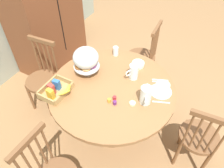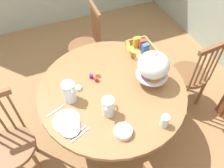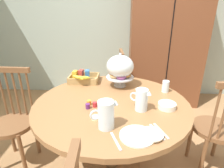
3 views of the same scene
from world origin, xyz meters
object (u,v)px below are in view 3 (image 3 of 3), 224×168
Objects in this scene: milk_pitcher at (105,116)px; windsor_chair_by_cabinet at (13,123)px; dining_table at (111,120)px; cereal_basket at (83,78)px; wooden_armoire at (165,43)px; china_plate_large at (136,136)px; windsor_chair_far_side at (216,130)px; drinking_glass at (165,86)px; orange_juice_pitcher at (141,101)px; china_plate_small at (151,134)px; windsor_chair_near_window at (111,88)px; cereal_bowl at (166,106)px; pastry_stand_with_dome at (120,68)px; butter_dish at (95,118)px.

windsor_chair_by_cabinet is at bearing 155.94° from milk_pitcher.
cereal_basket is at bearing 126.97° from dining_table.
china_plate_large is (-0.58, -2.00, -0.24)m from wooden_armoire.
windsor_chair_far_side is 0.60m from drinking_glass.
cereal_basket is 2.87× the size of drinking_glass.
cereal_basket is at bearing 111.35° from milk_pitcher.
china_plate_small is (0.04, -0.32, -0.06)m from orange_juice_pitcher.
china_plate_small is at bearing -15.29° from milk_pitcher.
drinking_glass is (0.56, -0.73, 0.34)m from windsor_chair_near_window.
china_plate_large is at bearing -125.47° from cereal_bowl.
butter_dish is at bearing -104.75° from pastry_stand_with_dome.
dining_table is 9.37× the size of cereal_bowl.
china_plate_small is at bearing -108.50° from drinking_glass.
dining_table is 5.96× the size of china_plate_large.
china_plate_large is at bearing -106.12° from wooden_armoire.
milk_pitcher is 1.74× the size of drinking_glass.
windsor_chair_near_window reaches higher than butter_dish.
wooden_armoire reaches higher than cereal_bowl.
china_plate_small is (0.61, -0.90, -0.03)m from cereal_basket.
china_plate_small is at bearing -75.43° from pastry_stand_with_dome.
pastry_stand_with_dome is 1.79× the size of milk_pitcher.
windsor_chair_near_window is at bearing 99.80° from china_plate_large.
windsor_chair_near_window is at bearing 45.41° from windsor_chair_by_cabinet.
cereal_basket reaches higher than dining_table.
dining_table is 0.53m from china_plate_large.
wooden_armoire is at bearing 59.67° from pastry_stand_with_dome.
milk_pitcher is at bearing -48.15° from butter_dish.
orange_juice_pitcher reaches higher than dining_table.
windsor_chair_far_side is 1.06m from pastry_stand_with_dome.
windsor_chair_far_side is at bearing -41.95° from windsor_chair_near_window.
windsor_chair_by_cabinet reaches higher than butter_dish.
milk_pitcher is 0.61× the size of cereal_basket.
dining_table is at bearing -53.03° from cereal_basket.
butter_dish is (-0.28, 0.18, 0.01)m from china_plate_large.
cereal_basket is 1.08m from china_plate_small.
windsor_chair_near_window is 6.96× the size of cereal_bowl.
cereal_basket is at bearing 165.26° from drinking_glass.
pastry_stand_with_dome is 0.84m from china_plate_small.
butter_dish is at bearing -139.86° from drinking_glass.
milk_pitcher is 0.31m from china_plate_small.
cereal_basket is (-0.34, 0.45, 0.24)m from dining_table.
butter_dish is (-0.60, -0.51, -0.04)m from drinking_glass.
windsor_chair_near_window is 1.37m from windsor_chair_far_side.
windsor_chair_near_window reaches higher than orange_juice_pitcher.
butter_dish is (-0.04, -1.23, 0.30)m from windsor_chair_near_window.
china_plate_large is at bearing -114.71° from drinking_glass.
wooden_armoire is 2.01× the size of windsor_chair_far_side.
orange_juice_pitcher is at bearing 24.09° from butter_dish.
windsor_chair_far_side is 5.57× the size of orange_juice_pitcher.
butter_dish is (-0.86, -1.81, -0.23)m from wooden_armoire.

